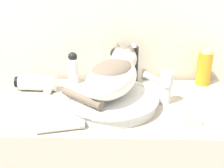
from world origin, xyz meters
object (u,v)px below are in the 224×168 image
(deodorant_stick, at_px, (73,68))
(hair_dryer, at_px, (38,83))
(faucet, at_px, (164,85))
(hairspray_can_black, at_px, (133,65))
(cream_tube, at_px, (61,127))
(spray_bottle_trigger, at_px, (204,68))
(lotion_bottle_white, at_px, (117,66))
(soap_bar, at_px, (192,120))
(cat, at_px, (113,74))

(deodorant_stick, distance_m, hair_dryer, 0.18)
(faucet, height_order, hairspray_can_black, hairspray_can_black)
(hairspray_can_black, distance_m, hair_dryer, 0.44)
(cream_tube, bearing_deg, spray_bottle_trigger, 36.00)
(deodorant_stick, distance_m, lotion_bottle_white, 0.20)
(faucet, height_order, hair_dryer, faucet)
(faucet, height_order, spray_bottle_trigger, spray_bottle_trigger)
(spray_bottle_trigger, height_order, soap_bar, spray_bottle_trigger)
(spray_bottle_trigger, xyz_separation_m, soap_bar, (-0.14, -0.36, -0.07))
(faucet, distance_m, soap_bar, 0.19)
(cat, distance_m, cream_tube, 0.29)
(deodorant_stick, relative_size, hair_dryer, 0.82)
(spray_bottle_trigger, relative_size, cream_tube, 1.08)
(lotion_bottle_white, distance_m, soap_bar, 0.46)
(cat, height_order, hair_dryer, cat)
(faucet, xyz_separation_m, hairspray_can_black, (-0.12, 0.21, 0.02))
(deodorant_stick, height_order, soap_bar, deodorant_stick)
(deodorant_stick, xyz_separation_m, lotion_bottle_white, (0.20, 0.00, 0.01))
(cat, bearing_deg, faucet, -60.45)
(deodorant_stick, bearing_deg, hair_dryer, -147.91)
(lotion_bottle_white, bearing_deg, hair_dryer, -165.39)
(faucet, xyz_separation_m, soap_bar, (0.08, -0.15, -0.07))
(deodorant_stick, bearing_deg, cream_tube, -86.92)
(deodorant_stick, distance_m, soap_bar, 0.60)
(cat, height_order, lotion_bottle_white, cat)
(lotion_bottle_white, bearing_deg, cat, -92.46)
(faucet, relative_size, cream_tube, 0.87)
(lotion_bottle_white, bearing_deg, cream_tube, -112.97)
(hair_dryer, bearing_deg, deodorant_stick, -144.47)
(cat, xyz_separation_m, cream_tube, (-0.17, -0.20, -0.12))
(hairspray_can_black, xyz_separation_m, lotion_bottle_white, (-0.07, 0.00, -0.01))
(spray_bottle_trigger, distance_m, soap_bar, 0.40)
(hair_dryer, bearing_deg, lotion_bottle_white, -161.95)
(faucet, bearing_deg, soap_bar, 107.35)
(hairspray_can_black, height_order, cream_tube, hairspray_can_black)
(cat, height_order, hairspray_can_black, cat)
(cream_tube, relative_size, hair_dryer, 0.89)
(soap_bar, bearing_deg, hairspray_can_black, 118.36)
(faucet, bearing_deg, cream_tube, 20.52)
(deodorant_stick, height_order, cream_tube, deodorant_stick)
(hairspray_can_black, bearing_deg, deodorant_stick, 180.00)
(spray_bottle_trigger, relative_size, hair_dryer, 0.96)
(faucet, height_order, cream_tube, faucet)
(faucet, distance_m, cream_tube, 0.44)
(spray_bottle_trigger, xyz_separation_m, hair_dryer, (-0.76, -0.09, -0.05))
(spray_bottle_trigger, height_order, cream_tube, spray_bottle_trigger)
(lotion_bottle_white, relative_size, soap_bar, 2.82)
(hairspray_can_black, xyz_separation_m, soap_bar, (0.20, -0.36, -0.08))
(hairspray_can_black, height_order, deodorant_stick, hairspray_can_black)
(faucet, xyz_separation_m, lotion_bottle_white, (-0.19, 0.21, 0.01))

